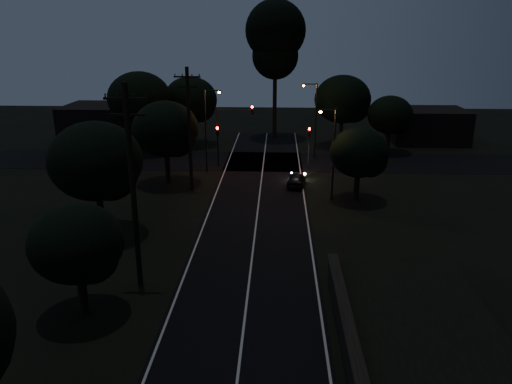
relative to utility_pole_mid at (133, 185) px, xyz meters
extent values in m
cube|color=black|center=(6.00, 7.00, -5.73)|extent=(8.00, 70.00, 0.02)
cube|color=black|center=(6.00, 27.00, -5.73)|extent=(60.00, 8.00, 0.02)
cube|color=beige|center=(6.00, 7.00, -5.71)|extent=(0.12, 70.00, 0.01)
cube|color=beige|center=(2.25, 7.00, -5.71)|extent=(0.12, 70.00, 0.01)
cube|color=beige|center=(9.75, 7.00, -5.71)|extent=(0.12, 70.00, 0.01)
cylinder|color=black|center=(0.00, 0.00, -0.24)|extent=(0.30, 0.30, 11.00)
cube|color=black|center=(0.00, 0.00, 4.46)|extent=(2.20, 0.12, 0.12)
cube|color=black|center=(0.00, 0.00, 3.66)|extent=(1.80, 0.12, 0.12)
cylinder|color=black|center=(0.00, 17.00, -0.49)|extent=(0.30, 0.30, 10.50)
cube|color=black|center=(0.00, 17.00, 3.96)|extent=(2.20, 0.12, 0.12)
cube|color=black|center=(0.00, 17.00, 3.16)|extent=(1.80, 0.12, 0.12)
cylinder|color=black|center=(-2.00, -3.00, -4.69)|extent=(0.44, 0.44, 2.11)
ellipsoid|color=black|center=(-2.00, -3.00, -1.96)|extent=(4.47, 4.47, 3.80)
sphere|color=black|center=(-1.22, -3.45, -2.40)|extent=(2.68, 2.68, 2.68)
cylinder|color=black|center=(-4.50, 7.00, -4.31)|extent=(0.44, 0.44, 2.85)
ellipsoid|color=black|center=(-4.50, 7.00, -0.57)|extent=(6.16, 6.16, 5.24)
sphere|color=black|center=(-3.42, 6.38, -1.19)|extent=(3.70, 3.70, 3.70)
cylinder|color=black|center=(-2.50, 19.00, -4.36)|extent=(0.44, 0.44, 2.76)
ellipsoid|color=black|center=(-2.50, 19.00, -0.78)|extent=(5.88, 5.88, 5.00)
sphere|color=black|center=(-1.47, 18.41, -1.37)|extent=(3.53, 3.53, 3.53)
cylinder|color=black|center=(-3.00, 35.00, -4.25)|extent=(0.44, 0.44, 2.98)
ellipsoid|color=black|center=(-3.00, 35.00, -0.37)|extent=(6.38, 6.38, 5.42)
sphere|color=black|center=(-1.88, 34.36, -1.01)|extent=(3.83, 3.83, 3.83)
cylinder|color=black|center=(-8.00, 31.00, -4.06)|extent=(0.44, 0.44, 3.35)
ellipsoid|color=black|center=(-8.00, 31.00, 0.26)|extent=(7.06, 7.06, 6.00)
sphere|color=black|center=(-6.77, 30.29, -0.45)|extent=(4.23, 4.23, 4.23)
cylinder|color=black|center=(15.00, 35.00, -4.20)|extent=(0.44, 0.44, 3.07)
ellipsoid|color=black|center=(15.00, 35.00, -0.19)|extent=(6.60, 6.60, 5.61)
sphere|color=black|center=(16.16, 34.34, -0.85)|extent=(3.96, 3.96, 3.96)
cylinder|color=black|center=(20.00, 32.00, -4.56)|extent=(0.44, 0.44, 2.36)
ellipsoid|color=black|center=(20.00, 32.00, -1.50)|extent=(5.02, 5.02, 4.27)
sphere|color=black|center=(20.88, 31.50, -2.00)|extent=(3.01, 3.01, 3.01)
cylinder|color=black|center=(14.00, 15.00, -4.63)|extent=(0.44, 0.44, 2.22)
ellipsoid|color=black|center=(14.00, 15.00, -1.75)|extent=(4.71, 4.71, 4.01)
sphere|color=black|center=(14.82, 14.53, -2.22)|extent=(2.83, 2.83, 2.83)
cylinder|color=black|center=(7.00, 40.00, -1.08)|extent=(0.50, 0.50, 9.31)
sphere|color=black|center=(7.00, 40.00, 7.47)|extent=(7.45, 7.45, 7.45)
sphere|color=black|center=(7.00, 40.00, 4.42)|extent=(5.76, 5.76, 5.76)
cube|color=black|center=(-14.00, 37.00, -3.54)|extent=(10.00, 8.00, 4.40)
cube|color=black|center=(26.00, 38.00, -3.74)|extent=(9.00, 7.00, 4.00)
cylinder|color=black|center=(1.40, 25.00, -4.14)|extent=(0.12, 0.12, 3.20)
cube|color=black|center=(1.40, 25.00, -2.09)|extent=(0.28, 0.22, 0.90)
sphere|color=#FF0705|center=(1.40, 24.87, -1.79)|extent=(0.22, 0.22, 0.22)
cylinder|color=black|center=(10.60, 25.00, -4.14)|extent=(0.12, 0.12, 3.20)
cube|color=black|center=(10.60, 25.00, -2.09)|extent=(0.28, 0.22, 0.90)
sphere|color=#FF0705|center=(10.60, 24.87, -1.79)|extent=(0.22, 0.22, 0.22)
cylinder|color=black|center=(1.40, 25.00, -3.24)|extent=(0.12, 0.12, 5.00)
cube|color=black|center=(4.90, 25.00, 0.06)|extent=(0.28, 0.22, 0.90)
sphere|color=#FF0705|center=(4.90, 24.87, 0.36)|extent=(0.22, 0.22, 0.22)
cube|color=black|center=(3.15, 25.00, 0.06)|extent=(3.50, 0.08, 0.08)
cylinder|color=black|center=(0.50, 23.00, -1.74)|extent=(0.16, 0.16, 8.00)
cube|color=black|center=(1.20, 23.00, 2.16)|extent=(1.40, 0.10, 0.10)
cube|color=black|center=(1.90, 23.00, 2.11)|extent=(0.35, 0.22, 0.12)
sphere|color=orange|center=(1.90, 23.00, 2.01)|extent=(0.26, 0.26, 0.26)
cylinder|color=black|center=(11.50, 29.00, -1.74)|extent=(0.16, 0.16, 8.00)
cube|color=black|center=(10.80, 29.00, 2.16)|extent=(1.40, 0.10, 0.10)
cube|color=black|center=(10.10, 29.00, 2.11)|extent=(0.35, 0.22, 0.12)
sphere|color=orange|center=(10.10, 29.00, 2.01)|extent=(0.26, 0.26, 0.26)
cylinder|color=black|center=(12.00, 15.00, -1.99)|extent=(0.16, 0.16, 7.50)
cube|color=black|center=(11.40, 15.00, 1.66)|extent=(1.20, 0.10, 0.10)
cube|color=black|center=(10.80, 15.00, 1.61)|extent=(0.35, 0.22, 0.12)
sphere|color=orange|center=(10.80, 15.00, 1.51)|extent=(0.26, 0.26, 0.26)
imported|color=black|center=(9.20, 18.55, -5.11)|extent=(1.94, 3.83, 1.25)
camera|label=1|loc=(7.51, -24.32, 7.75)|focal=35.00mm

